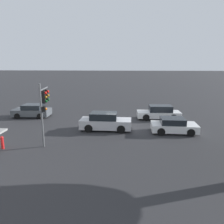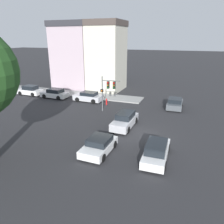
{
  "view_description": "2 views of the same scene",
  "coord_description": "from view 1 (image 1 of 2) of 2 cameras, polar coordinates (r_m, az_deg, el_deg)",
  "views": [
    {
      "loc": [
        -0.78,
        20.8,
        5.91
      ],
      "look_at": [
        0.47,
        2.51,
        1.76
      ],
      "focal_mm": 35.0,
      "sensor_mm": 36.0,
      "label": 1
    },
    {
      "loc": [
        -19.64,
        -4.39,
        9.14
      ],
      "look_at": [
        2.28,
        3.97,
        1.07
      ],
      "focal_mm": 35.0,
      "sensor_mm": 36.0,
      "label": 2
    }
  ],
  "objects": [
    {
      "name": "fire_hydrant",
      "position": [
        17.22,
        -26.74,
        -7.03
      ],
      "size": [
        0.22,
        0.22,
        0.92
      ],
      "color": "red",
      "rests_on": "ground_plane"
    },
    {
      "name": "crossing_car_0",
      "position": [
        25.9,
        -20.16,
        0.27
      ],
      "size": [
        4.03,
        2.14,
        1.41
      ],
      "rotation": [
        0.0,
        0.0,
        0.03
      ],
      "color": "#4C5156",
      "rests_on": "ground_plane"
    },
    {
      "name": "traffic_signal",
      "position": [
        16.55,
        -17.34,
        2.57
      ],
      "size": [
        0.79,
        2.45,
        4.54
      ],
      "rotation": [
        0.0,
        0.0,
        3.28
      ],
      "color": "#515456",
      "rests_on": "ground_plane"
    },
    {
      "name": "crossing_car_2",
      "position": [
        19.54,
        -1.78,
        -2.58
      ],
      "size": [
        4.57,
        1.94,
        1.59
      ],
      "rotation": [
        0.0,
        0.0,
        3.12
      ],
      "color": "#B7B7BC",
      "rests_on": "ground_plane"
    },
    {
      "name": "crossing_car_1",
      "position": [
        23.88,
        12.19,
        -0.17
      ],
      "size": [
        4.6,
        1.93,
        1.47
      ],
      "rotation": [
        0.0,
        0.0,
        0.03
      ],
      "color": "silver",
      "rests_on": "ground_plane"
    },
    {
      "name": "ground_plane",
      "position": [
        21.64,
        1.71,
        -3.11
      ],
      "size": [
        300.0,
        300.0,
        0.0
      ],
      "primitive_type": "plane",
      "color": "#28282B"
    },
    {
      "name": "crossing_car_3",
      "position": [
        19.57,
        15.8,
        -3.43
      ],
      "size": [
        3.91,
        2.12,
        1.3
      ],
      "rotation": [
        0.0,
        0.0,
        3.12
      ],
      "color": "silver",
      "rests_on": "ground_plane"
    }
  ]
}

